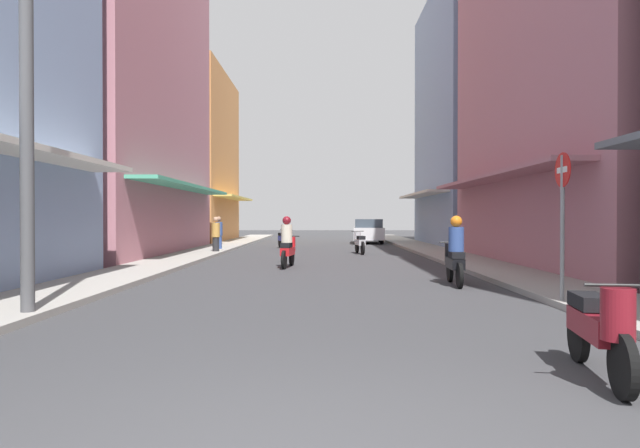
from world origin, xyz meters
TOP-DOWN VIEW (x-y plane):
  - ground_plane at (0.00, 17.53)m, footprint 94.75×94.75m
  - sidewalk_left at (-5.03, 17.53)m, footprint 1.92×51.07m
  - sidewalk_right at (5.03, 17.53)m, footprint 1.92×51.07m
  - building_left_mid at (-8.99, 19.76)m, footprint 7.05×13.50m
  - building_left_far at (-8.98, 31.91)m, footprint 7.05×9.96m
  - building_right_far at (8.99, 26.98)m, footprint 7.05×10.46m
  - motorbike_silver at (1.67, 20.22)m, footprint 0.55×1.81m
  - motorbike_maroon at (2.73, 1.96)m, footprint 0.57×1.80m
  - motorbike_red at (-0.96, 13.74)m, footprint 0.55×1.81m
  - motorbike_black at (3.12, 9.32)m, footprint 0.55×1.81m
  - motorbike_blue at (-1.86, 24.36)m, footprint 0.74×1.74m
  - parked_car at (2.86, 29.98)m, footprint 2.00×4.20m
  - pedestrian_far at (-4.63, 21.89)m, footprint 0.34×0.34m
  - pedestrian_foreground at (-4.40, 20.02)m, footprint 0.34×0.34m
  - utility_pole at (-4.32, 5.01)m, footprint 0.20×1.20m
  - street_sign_no_entry at (4.22, 6.23)m, footprint 0.07×0.60m

SIDE VIEW (x-z plane):
  - ground_plane at x=0.00m, z-range 0.00..0.00m
  - sidewalk_left at x=-5.03m, z-range 0.00..0.12m
  - sidewalk_right at x=5.03m, z-range 0.00..0.12m
  - motorbike_silver at x=1.67m, z-range 0.02..0.99m
  - motorbike_maroon at x=2.73m, z-range 0.02..0.99m
  - motorbike_blue at x=-1.86m, z-range 0.02..0.99m
  - motorbike_red at x=-0.96m, z-range -0.09..1.49m
  - motorbike_black at x=3.12m, z-range -0.09..1.49m
  - parked_car at x=2.86m, z-range 0.01..1.46m
  - pedestrian_foreground at x=-4.40m, z-range 0.00..1.57m
  - pedestrian_far at x=-4.63m, z-range 0.00..1.59m
  - street_sign_no_entry at x=4.22m, z-range 0.39..3.04m
  - utility_pole at x=-4.32m, z-range 0.08..7.88m
  - building_left_far at x=-8.98m, z-range 0.00..10.65m
  - building_right_far at x=8.99m, z-range -0.01..13.77m
  - building_left_mid at x=-8.99m, z-range -0.01..17.81m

